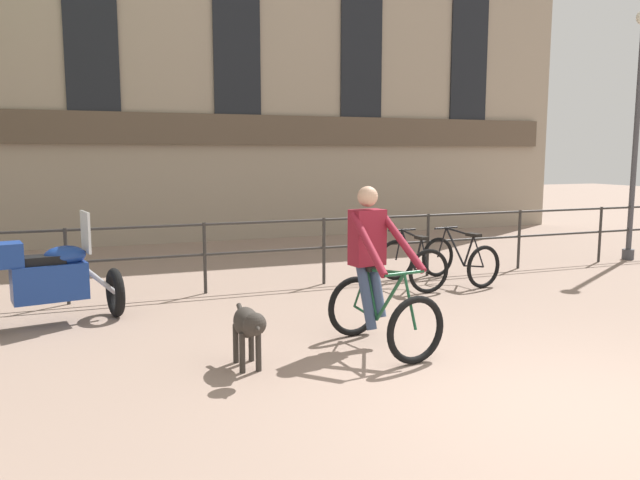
# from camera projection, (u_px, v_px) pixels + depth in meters

# --- Properties ---
(ground_plane) EXTENTS (60.00, 60.00, 0.00)m
(ground_plane) POSITION_uv_depth(u_px,v_px,m) (559.00, 407.00, 5.05)
(ground_plane) COLOR gray
(canal_railing) EXTENTS (15.05, 0.05, 1.05)m
(canal_railing) POSITION_uv_depth(u_px,v_px,m) (324.00, 239.00, 9.76)
(canal_railing) COLOR #2D2B28
(canal_railing) RESTS_ON ground_plane
(building_facade) EXTENTS (18.00, 0.72, 9.04)m
(building_facade) POSITION_uv_depth(u_px,v_px,m) (234.00, 48.00, 14.59)
(building_facade) COLOR gray
(building_facade) RESTS_ON ground_plane
(cyclist_with_bike) EXTENTS (0.85, 1.26, 1.70)m
(cyclist_with_bike) POSITION_uv_depth(u_px,v_px,m) (376.00, 275.00, 6.59)
(cyclist_with_bike) COLOR black
(cyclist_with_bike) RESTS_ON ground_plane
(dog) EXTENTS (0.26, 0.90, 0.62)m
(dog) POSITION_uv_depth(u_px,v_px,m) (248.00, 325.00, 5.88)
(dog) COLOR #332D28
(dog) RESTS_ON ground_plane
(parked_motorcycle) EXTENTS (1.72, 0.91, 1.35)m
(parked_motorcycle) POSITION_uv_depth(u_px,v_px,m) (48.00, 279.00, 7.39)
(parked_motorcycle) COLOR black
(parked_motorcycle) RESTS_ON ground_plane
(parked_bicycle_near_lamp) EXTENTS (0.68, 1.12, 0.86)m
(parked_bicycle_near_lamp) POSITION_uv_depth(u_px,v_px,m) (412.00, 263.00, 9.63)
(parked_bicycle_near_lamp) COLOR black
(parked_bicycle_near_lamp) RESTS_ON ground_plane
(parked_bicycle_mid_left) EXTENTS (0.83, 1.20, 0.86)m
(parked_bicycle_mid_left) POSITION_uv_depth(u_px,v_px,m) (460.00, 260.00, 9.94)
(parked_bicycle_mid_left) COLOR black
(parked_bicycle_mid_left) RESTS_ON ground_plane
(street_lamp) EXTENTS (0.28, 0.28, 4.69)m
(street_lamp) POSITION_uv_depth(u_px,v_px,m) (637.00, 123.00, 11.79)
(street_lamp) COLOR #424247
(street_lamp) RESTS_ON ground_plane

